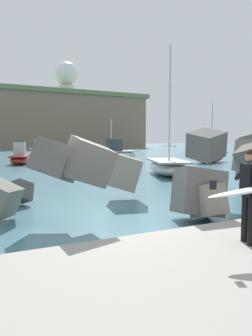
{
  "coord_description": "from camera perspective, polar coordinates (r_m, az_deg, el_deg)",
  "views": [
    {
      "loc": [
        -3.29,
        -7.47,
        2.17
      ],
      "look_at": [
        0.69,
        0.5,
        1.4
      ],
      "focal_mm": 34.15,
      "sensor_mm": 36.0,
      "label": 1
    }
  ],
  "objects": [
    {
      "name": "ground_plane",
      "position": [
        8.45,
        -2.7,
        -9.95
      ],
      "size": [
        400.0,
        400.0,
        0.0
      ],
      "primitive_type": "plane",
      "color": "#42707F"
    },
    {
      "name": "walkway_path",
      "position": [
        5.2,
        16.4,
        -18.46
      ],
      "size": [
        48.0,
        4.4,
        0.24
      ],
      "primitive_type": "cube",
      "color": "#9E998E",
      "rests_on": "ground"
    },
    {
      "name": "breakwater_jetty",
      "position": [
        9.16,
        -6.32,
        -1.2
      ],
      "size": [
        28.72,
        6.91,
        2.71
      ],
      "color": "gray",
      "rests_on": "ground"
    },
    {
      "name": "boat_near_left",
      "position": [
        49.13,
        -2.35,
        2.93
      ],
      "size": [
        5.1,
        3.45,
        5.36
      ],
      "color": "navy",
      "rests_on": "ground"
    },
    {
      "name": "boat_near_centre",
      "position": [
        20.34,
        7.45,
        0.29
      ],
      "size": [
        4.09,
        5.96,
        7.87
      ],
      "color": "beige",
      "rests_on": "ground"
    },
    {
      "name": "boat_mid_centre",
      "position": [
        48.37,
        -15.15,
        3.1
      ],
      "size": [
        2.75,
        5.62,
        2.47
      ],
      "color": "white",
      "rests_on": "ground"
    },
    {
      "name": "boat_mid_right",
      "position": [
        30.93,
        -18.45,
        1.86
      ],
      "size": [
        2.66,
        4.72,
        2.14
      ],
      "color": "maroon",
      "rests_on": "ground"
    },
    {
      "name": "boat_far_left",
      "position": [
        36.29,
        -1.76,
        2.66
      ],
      "size": [
        5.67,
        2.77,
        2.35
      ],
      "color": "white",
      "rests_on": "ground"
    },
    {
      "name": "boat_far_centre",
      "position": [
        32.69,
        14.71,
        1.91
      ],
      "size": [
        5.59,
        3.81,
        5.81
      ],
      "color": "maroon",
      "rests_on": "ground"
    },
    {
      "name": "radar_dome",
      "position": [
        99.93,
        -10.59,
        15.88
      ],
      "size": [
        6.89,
        6.89,
        9.49
      ],
      "color": "silver",
      "rests_on": "headland_bluff"
    }
  ]
}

